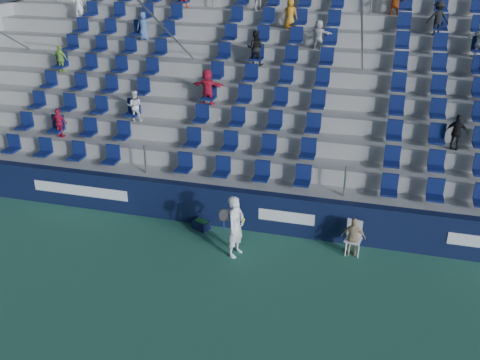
# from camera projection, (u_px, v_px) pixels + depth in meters

# --- Properties ---
(ground) EXTENTS (70.00, 70.00, 0.00)m
(ground) POSITION_uv_depth(u_px,v_px,m) (202.00, 289.00, 13.04)
(ground) COLOR #2E6C52
(ground) RESTS_ON ground
(sponsor_wall) EXTENTS (24.00, 0.32, 1.20)m
(sponsor_wall) POSITION_uv_depth(u_px,v_px,m) (237.00, 209.00, 15.54)
(sponsor_wall) COLOR #0F1737
(sponsor_wall) RESTS_ON ground
(grandstand) EXTENTS (24.00, 8.17, 6.63)m
(grandstand) POSITION_uv_depth(u_px,v_px,m) (274.00, 107.00, 19.35)
(grandstand) COLOR gray
(grandstand) RESTS_ON ground
(tennis_player) EXTENTS (0.69, 0.72, 1.73)m
(tennis_player) POSITION_uv_depth(u_px,v_px,m) (236.00, 226.00, 14.07)
(tennis_player) COLOR white
(tennis_player) RESTS_ON ground
(line_judge_chair) EXTENTS (0.48, 0.49, 0.94)m
(line_judge_chair) POSITION_uv_depth(u_px,v_px,m) (354.00, 235.00, 14.33)
(line_judge_chair) COLOR white
(line_judge_chair) RESTS_ON ground
(line_judge) EXTENTS (0.65, 0.29, 1.11)m
(line_judge) POSITION_uv_depth(u_px,v_px,m) (353.00, 237.00, 14.19)
(line_judge) COLOR tan
(line_judge) RESTS_ON ground
(ball_bin) EXTENTS (0.57, 0.49, 0.27)m
(ball_bin) POSITION_uv_depth(u_px,v_px,m) (201.00, 224.00, 15.61)
(ball_bin) COLOR #0E1536
(ball_bin) RESTS_ON ground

